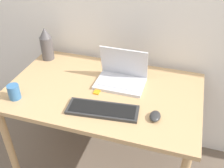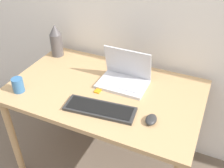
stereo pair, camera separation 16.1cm
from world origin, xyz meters
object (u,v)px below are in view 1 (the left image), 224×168
(laptop, at_px, (121,76))
(mp3_player, at_px, (97,91))
(keyboard, at_px, (103,110))
(mug, at_px, (14,92))
(mouse, at_px, (155,116))
(vase, at_px, (46,44))

(laptop, distance_m, mp3_player, 0.20)
(keyboard, distance_m, mug, 0.57)
(laptop, height_order, mug, laptop)
(mp3_player, bearing_deg, mug, -155.74)
(mouse, height_order, vase, vase)
(mouse, distance_m, vase, 1.03)
(mp3_player, bearing_deg, laptop, 52.29)
(mp3_player, xyz_separation_m, mug, (-0.47, -0.21, 0.04))
(vase, bearing_deg, mouse, -25.74)
(mouse, bearing_deg, laptop, 133.65)
(vase, bearing_deg, mug, -84.89)
(keyboard, height_order, mug, mug)
(laptop, xyz_separation_m, mp3_player, (-0.12, -0.16, -0.05))
(mp3_player, bearing_deg, mouse, -19.12)
(mouse, xyz_separation_m, mp3_player, (-0.40, 0.14, -0.01))
(keyboard, distance_m, mp3_player, 0.19)
(keyboard, distance_m, vase, 0.78)
(mouse, bearing_deg, vase, 154.26)
(laptop, relative_size, mouse, 3.45)
(mouse, distance_m, mug, 0.88)
(laptop, height_order, mp3_player, laptop)
(keyboard, height_order, vase, vase)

